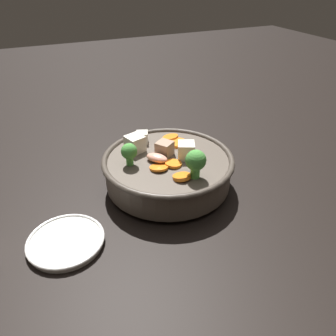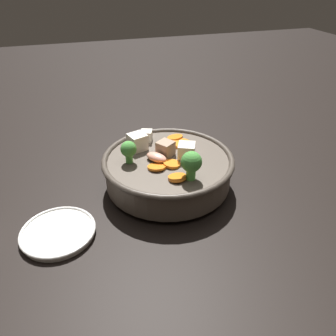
% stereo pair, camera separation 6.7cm
% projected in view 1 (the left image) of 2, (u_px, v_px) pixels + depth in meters
% --- Properties ---
extents(ground_plane, '(3.00, 3.00, 0.00)m').
position_uv_depth(ground_plane, '(168.00, 185.00, 0.70)').
color(ground_plane, black).
extents(stirfry_bowl, '(0.27, 0.27, 0.12)m').
position_uv_depth(stirfry_bowl, '(168.00, 167.00, 0.67)').
color(stirfry_bowl, '#51473D').
rests_on(stirfry_bowl, ground_plane).
extents(side_saucer, '(0.13, 0.13, 0.01)m').
position_uv_depth(side_saucer, '(66.00, 241.00, 0.55)').
color(side_saucer, white).
rests_on(side_saucer, ground_plane).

